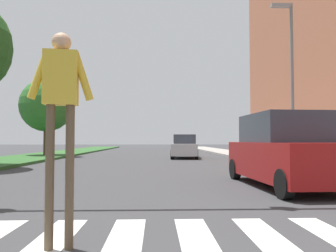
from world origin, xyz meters
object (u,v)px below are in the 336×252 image
tree_far (46,106)px  pedestrian_performer (61,104)px  street_lamp_right (290,68)px  sedan_midblock (185,147)px  suv_crossing (285,152)px

tree_far → pedestrian_performer: size_ratio=2.28×
street_lamp_right → pedestrian_performer: size_ratio=3.01×
tree_far → street_lamp_right: 17.68m
tree_far → sedan_midblock: 10.91m
street_lamp_right → pedestrian_performer: (-7.33, -11.28, -2.93)m
street_lamp_right → sedan_midblock: (-4.22, 8.09, -3.83)m
pedestrian_performer → sedan_midblock: size_ratio=0.54×
pedestrian_performer → sedan_midblock: bearing=80.9°
suv_crossing → street_lamp_right: bearing=66.3°
sedan_midblock → suv_crossing: bearing=-84.1°
street_lamp_right → sedan_midblock: size_ratio=1.64×
tree_far → pedestrian_performer: (7.16, -21.39, -2.19)m
street_lamp_right → suv_crossing: street_lamp_right is taller
suv_crossing → sedan_midblock: 14.43m
sedan_midblock → tree_far: bearing=168.9°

